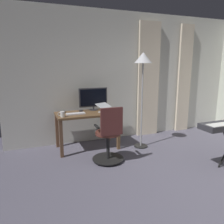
{
  "coord_description": "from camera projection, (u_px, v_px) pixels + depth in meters",
  "views": [
    {
      "loc": [
        2.25,
        1.66,
        1.69
      ],
      "look_at": [
        0.85,
        -1.96,
        0.85
      ],
      "focal_mm": 35.63,
      "sensor_mm": 36.0,
      "label": 1
    }
  ],
  "objects": [
    {
      "name": "curtain_right_panel",
      "position": [
        148.0,
        81.0,
        5.21
      ],
      "size": [
        0.54,
        0.06,
        2.63
      ],
      "primitive_type": "cube",
      "color": "beige",
      "rests_on": "ground"
    },
    {
      "name": "computer_keyboard",
      "position": [
        76.0,
        114.0,
        4.29
      ],
      "size": [
        0.36,
        0.14,
        0.02
      ],
      "primitive_type": "cube",
      "color": "silver",
      "rests_on": "desk"
    },
    {
      "name": "floor_lamp",
      "position": [
        143.0,
        67.0,
        4.31
      ],
      "size": [
        0.34,
        0.34,
        1.92
      ],
      "color": "black",
      "rests_on": "ground"
    },
    {
      "name": "office_chair",
      "position": [
        109.0,
        137.0,
        3.82
      ],
      "size": [
        0.56,
        0.56,
        1.0
      ],
      "rotation": [
        0.0,
        0.0,
        3.1
      ],
      "color": "black",
      "rests_on": "ground"
    },
    {
      "name": "desk",
      "position": [
        87.0,
        118.0,
        4.46
      ],
      "size": [
        1.22,
        0.64,
        0.74
      ],
      "color": "brown",
      "rests_on": "ground"
    },
    {
      "name": "computer_monitor",
      "position": [
        93.0,
        98.0,
        4.64
      ],
      "size": [
        0.61,
        0.18,
        0.47
      ],
      "color": "#333338",
      "rests_on": "desk"
    },
    {
      "name": "mug_coffee",
      "position": [
        62.0,
        114.0,
        4.06
      ],
      "size": [
        0.12,
        0.08,
        0.1
      ],
      "color": "white",
      "rests_on": "desk"
    },
    {
      "name": "back_room_partition",
      "position": [
        129.0,
        77.0,
        5.13
      ],
      "size": [
        5.53,
        0.1,
        2.81
      ],
      "primitive_type": "cube",
      "color": "silver",
      "rests_on": "ground"
    },
    {
      "name": "computer_mouse",
      "position": [
        64.0,
        112.0,
        4.44
      ],
      "size": [
        0.06,
        0.1,
        0.04
      ],
      "primitive_type": "ellipsoid",
      "color": "#232328",
      "rests_on": "desk"
    },
    {
      "name": "cell_phone_face_up",
      "position": [
        81.0,
        111.0,
        4.6
      ],
      "size": [
        0.11,
        0.16,
        0.01
      ],
      "primitive_type": "cube",
      "rotation": [
        0.0,
        0.0,
        -0.35
      ],
      "color": "black",
      "rests_on": "desk"
    },
    {
      "name": "laptop",
      "position": [
        106.0,
        110.0,
        4.48
      ],
      "size": [
        0.38,
        0.41,
        0.17
      ],
      "rotation": [
        0.0,
        0.0,
        0.36
      ],
      "color": "#B7BCC1",
      "rests_on": "desk"
    },
    {
      "name": "curtain_left_panel",
      "position": [
        184.0,
        79.0,
        5.57
      ],
      "size": [
        0.36,
        0.06,
        2.63
      ],
      "primitive_type": "cube",
      "color": "beige",
      "rests_on": "ground"
    }
  ]
}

